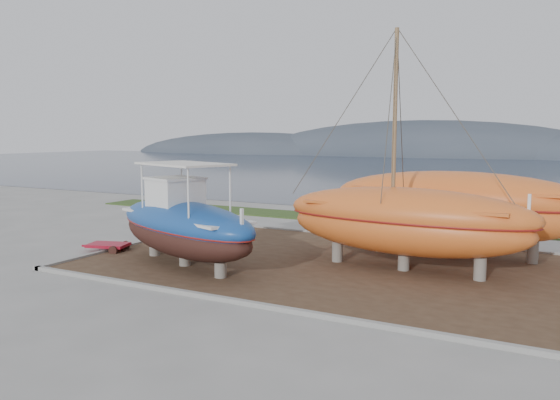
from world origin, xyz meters
The scene contains 11 objects.
ground centered at (0.00, 0.00, 0.00)m, with size 140.00×140.00×0.00m, color gray.
dirt_patch centered at (0.00, 4.00, 0.03)m, with size 18.00×12.00×0.06m, color #422D1E.
curb_frame centered at (0.00, 4.00, 0.07)m, with size 18.60×12.60×0.15m, color gray, non-canonical shape.
grass_strip centered at (0.00, 15.50, 0.04)m, with size 44.00×3.00×0.08m, color #284219.
sea centered at (0.00, 70.00, 0.00)m, with size 260.00×100.00×0.04m, color #1B2537, non-canonical shape.
mountain_ridge centered at (0.00, 125.00, 0.00)m, with size 200.00×36.00×20.00m, color #333D49, non-canonical shape.
blue_caique centered at (-4.41, 0.99, 2.10)m, with size 8.47×2.65×4.08m, color #17448F, non-canonical shape.
white_dinghy centered at (-7.87, 4.61, 0.62)m, with size 3.72×1.39×1.12m, color white, non-canonical shape.
orange_sailboat centered at (3.48, 4.30, 4.60)m, with size 9.71×2.86×9.09m, color orange, non-canonical shape.
orange_bare_hull centered at (4.68, 7.91, 1.82)m, with size 10.74×3.22×3.52m, color orange, non-canonical shape.
red_trailer centered at (-9.23, 1.68, 0.18)m, with size 2.59×1.30×0.37m, color #A31226, non-canonical shape.
Camera 1 is at (8.86, -15.98, 5.21)m, focal length 35.00 mm.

